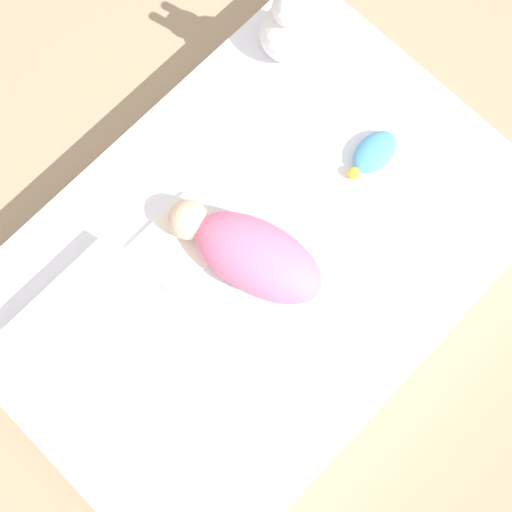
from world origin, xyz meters
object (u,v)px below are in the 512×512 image
turtle_plush (373,153)px  pillow (91,321)px  swaddled_baby (250,253)px  bunny_plush (289,28)px

turtle_plush → pillow: bearing=-13.8°
swaddled_baby → pillow: size_ratio=1.34×
pillow → turtle_plush: 0.93m
swaddled_baby → pillow: (0.43, -0.18, -0.04)m
swaddled_baby → pillow: bearing=52.0°
swaddled_baby → pillow: 0.47m
swaddled_baby → turtle_plush: (-0.47, 0.04, -0.05)m
pillow → bunny_plush: (-0.98, -0.20, 0.07)m
pillow → turtle_plush: (-0.90, 0.22, -0.01)m
bunny_plush → turtle_plush: size_ratio=1.69×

